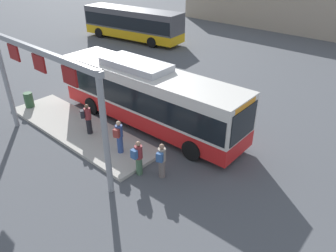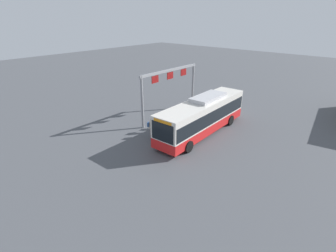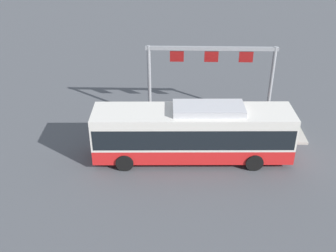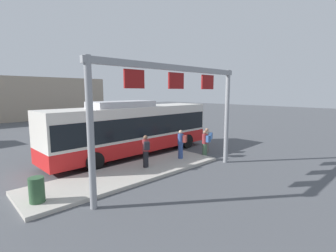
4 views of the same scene
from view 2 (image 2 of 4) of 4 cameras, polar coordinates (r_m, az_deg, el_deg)
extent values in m
plane|color=#4C4F54|center=(24.69, 7.35, -1.46)|extent=(120.00, 120.00, 0.00)
cube|color=#B2ADA3|center=(28.00, 4.90, 1.91)|extent=(10.00, 2.80, 0.16)
cube|color=red|center=(24.38, 7.45, 0.19)|extent=(11.34, 2.84, 0.85)
cube|color=silver|center=(23.87, 7.62, 3.23)|extent=(11.34, 2.84, 1.90)
cube|color=black|center=(23.94, 7.59, 2.78)|extent=(11.12, 2.87, 1.20)
cube|color=black|center=(19.67, -1.26, -1.42)|extent=(0.10, 2.13, 1.50)
cube|color=#B7B7BC|center=(24.21, 8.84, 6.26)|extent=(4.00, 1.87, 0.36)
cube|color=orange|center=(19.37, -1.14, 0.93)|extent=(0.17, 1.75, 0.28)
cylinder|color=black|center=(20.99, 4.52, -4.52)|extent=(1.01, 0.33, 1.00)
cylinder|color=black|center=(22.29, -0.52, -2.69)|extent=(1.01, 0.33, 1.00)
cylinder|color=black|center=(26.77, 13.54, 1.25)|extent=(1.01, 0.33, 1.00)
cylinder|color=black|center=(27.80, 9.15, 2.45)|extent=(1.01, 0.33, 1.00)
cylinder|color=slate|center=(23.58, -3.67, -1.41)|extent=(0.37, 0.37, 0.85)
cylinder|color=gray|center=(23.29, -3.71, 0.21)|extent=(0.45, 0.45, 0.60)
sphere|color=#9E755B|center=(23.13, -3.74, 1.14)|extent=(0.22, 0.22, 0.22)
cube|color=#335993|center=(23.37, -4.31, 0.36)|extent=(0.33, 0.28, 0.40)
cylinder|color=#476B4C|center=(24.48, -3.11, -0.43)|extent=(0.29, 0.29, 0.85)
cylinder|color=maroon|center=(24.19, -3.15, 1.14)|extent=(0.35, 0.35, 0.60)
sphere|color=#9E755B|center=(24.04, -3.17, 2.04)|extent=(0.22, 0.22, 0.22)
cube|color=#335993|center=(24.34, -3.61, 1.35)|extent=(0.29, 0.19, 0.40)
cylinder|color=#334C8C|center=(25.32, 0.28, 0.84)|extent=(0.37, 0.37, 0.85)
cylinder|color=#334C8C|center=(25.05, 0.28, 2.37)|extent=(0.45, 0.45, 0.60)
sphere|color=tan|center=(24.90, 0.29, 3.25)|extent=(0.22, 0.22, 0.22)
cube|color=maroon|center=(25.11, -0.28, 2.49)|extent=(0.33, 0.28, 0.40)
cylinder|color=black|center=(27.10, 3.90, 2.34)|extent=(0.37, 0.37, 0.85)
cylinder|color=maroon|center=(26.84, 3.94, 3.78)|extent=(0.45, 0.45, 0.60)
sphere|color=brown|center=(26.71, 3.97, 4.61)|extent=(0.22, 0.22, 0.22)
cube|color=#26262D|center=(27.05, 3.69, 4.01)|extent=(0.33, 0.28, 0.40)
cylinder|color=gray|center=(30.65, 5.46, 8.75)|extent=(0.24, 0.24, 5.20)
cylinder|color=gray|center=(24.77, -5.71, 5.17)|extent=(0.24, 0.24, 5.20)
cube|color=gray|center=(26.98, 0.46, 12.19)|extent=(8.52, 0.20, 0.24)
cube|color=maroon|center=(28.79, 3.42, 11.75)|extent=(0.90, 0.08, 0.70)
cube|color=maroon|center=(27.10, 0.46, 11.05)|extent=(0.90, 0.08, 0.70)
cube|color=maroon|center=(25.49, -2.87, 10.22)|extent=(0.90, 0.08, 0.70)
cylinder|color=#2D5133|center=(31.49, 9.03, 5.20)|extent=(0.52, 0.52, 0.90)
camera|label=1|loc=(24.51, -32.54, 16.61)|focal=34.61mm
camera|label=3|loc=(19.71, 69.33, 18.26)|focal=42.96mm
camera|label=4|loc=(37.78, -0.69, 13.87)|focal=26.07mm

